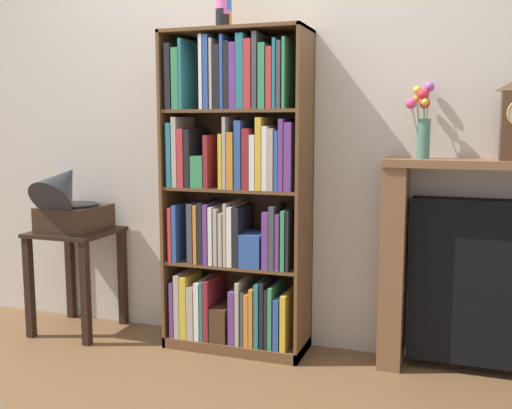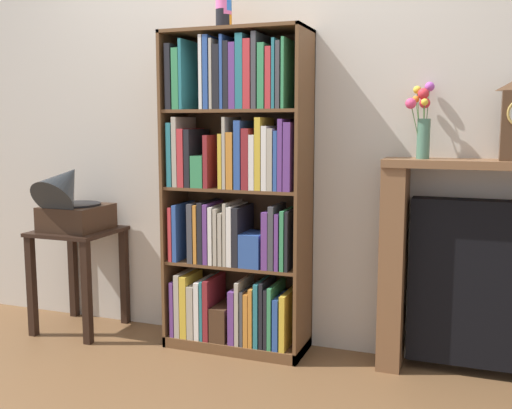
{
  "view_description": "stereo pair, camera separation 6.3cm",
  "coord_description": "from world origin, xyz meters",
  "px_view_note": "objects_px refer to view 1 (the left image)",
  "views": [
    {
      "loc": [
        1.17,
        -2.94,
        1.26
      ],
      "look_at": [
        0.11,
        0.09,
        0.82
      ],
      "focal_mm": 41.79,
      "sensor_mm": 36.0,
      "label": 1
    },
    {
      "loc": [
        1.23,
        -2.91,
        1.26
      ],
      "look_at": [
        0.11,
        0.09,
        0.82
      ],
      "focal_mm": 41.79,
      "sensor_mm": 36.0,
      "label": 2
    }
  ],
  "objects_px": {
    "gramophone": "(68,201)",
    "fireplace_mantel": "(510,273)",
    "bookshelf": "(236,201)",
    "side_table_left": "(76,258)",
    "flower_vase": "(422,119)"
  },
  "relations": [
    {
      "from": "side_table_left",
      "to": "gramophone",
      "type": "xyz_separation_m",
      "value": [
        -0.0,
        -0.06,
        0.35
      ]
    },
    {
      "from": "bookshelf",
      "to": "flower_vase",
      "type": "xyz_separation_m",
      "value": [
        0.97,
        0.06,
        0.44
      ]
    },
    {
      "from": "bookshelf",
      "to": "flower_vase",
      "type": "relative_size",
      "value": 4.62
    },
    {
      "from": "side_table_left",
      "to": "gramophone",
      "type": "relative_size",
      "value": 1.31
    },
    {
      "from": "bookshelf",
      "to": "flower_vase",
      "type": "distance_m",
      "value": 1.07
    },
    {
      "from": "gramophone",
      "to": "fireplace_mantel",
      "type": "relative_size",
      "value": 0.38
    },
    {
      "from": "gramophone",
      "to": "fireplace_mantel",
      "type": "bearing_deg",
      "value": 4.2
    },
    {
      "from": "side_table_left",
      "to": "flower_vase",
      "type": "distance_m",
      "value": 2.15
    },
    {
      "from": "bookshelf",
      "to": "side_table_left",
      "type": "height_order",
      "value": "bookshelf"
    },
    {
      "from": "flower_vase",
      "to": "side_table_left",
      "type": "bearing_deg",
      "value": -176.76
    },
    {
      "from": "gramophone",
      "to": "fireplace_mantel",
      "type": "height_order",
      "value": "gramophone"
    },
    {
      "from": "gramophone",
      "to": "flower_vase",
      "type": "xyz_separation_m",
      "value": [
        1.99,
        0.17,
        0.47
      ]
    },
    {
      "from": "bookshelf",
      "to": "side_table_left",
      "type": "xyz_separation_m",
      "value": [
        -1.02,
        -0.05,
        -0.38
      ]
    },
    {
      "from": "side_table_left",
      "to": "flower_vase",
      "type": "relative_size",
      "value": 1.64
    },
    {
      "from": "side_table_left",
      "to": "fireplace_mantel",
      "type": "xyz_separation_m",
      "value": [
        2.43,
        0.12,
        0.08
      ]
    }
  ]
}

